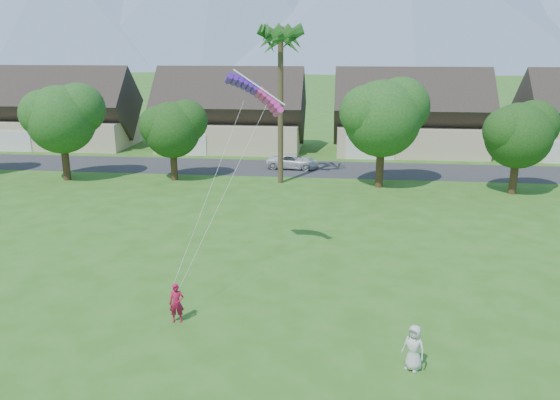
# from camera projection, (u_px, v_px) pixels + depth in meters

# --- Properties ---
(ground) EXTENTS (500.00, 500.00, 0.00)m
(ground) POSITION_uv_depth(u_px,v_px,m) (246.00, 397.00, 17.65)
(ground) COLOR #2D6019
(ground) RESTS_ON ground
(street) EXTENTS (90.00, 7.00, 0.01)m
(street) POSITION_uv_depth(u_px,v_px,m) (309.00, 169.00, 50.15)
(street) COLOR #2D2D30
(street) RESTS_ON ground
(kite_flyer) EXTENTS (0.67, 0.50, 1.67)m
(kite_flyer) POSITION_uv_depth(u_px,v_px,m) (177.00, 303.00, 22.21)
(kite_flyer) COLOR #A41235
(kite_flyer) RESTS_ON ground
(watcher) EXTENTS (0.98, 0.91, 1.68)m
(watcher) POSITION_uv_depth(u_px,v_px,m) (414.00, 348.00, 18.94)
(watcher) COLOR silver
(watcher) RESTS_ON ground
(parked_car) EXTENTS (4.87, 2.48, 1.32)m
(parked_car) POSITION_uv_depth(u_px,v_px,m) (293.00, 161.00, 50.13)
(parked_car) COLOR silver
(parked_car) RESTS_ON ground
(mountain_ridge) EXTENTS (540.00, 240.00, 70.00)m
(mountain_ridge) POSITION_uv_depth(u_px,v_px,m) (360.00, 5.00, 257.12)
(mountain_ridge) COLOR slate
(mountain_ridge) RESTS_ON ground
(houses_row) EXTENTS (72.75, 8.19, 8.86)m
(houses_row) POSITION_uv_depth(u_px,v_px,m) (319.00, 119.00, 57.75)
(houses_row) COLOR beige
(houses_row) RESTS_ON ground
(tree_row) EXTENTS (62.27, 6.67, 8.45)m
(tree_row) POSITION_uv_depth(u_px,v_px,m) (291.00, 125.00, 43.12)
(tree_row) COLOR #47301C
(tree_row) RESTS_ON ground
(fan_palm) EXTENTS (3.00, 3.00, 13.80)m
(fan_palm) POSITION_uv_depth(u_px,v_px,m) (281.00, 34.00, 41.87)
(fan_palm) COLOR #4C3D26
(fan_palm) RESTS_ON ground
(parafoil_kite) EXTENTS (3.16, 1.19, 0.50)m
(parafoil_kite) POSITION_uv_depth(u_px,v_px,m) (257.00, 91.00, 26.10)
(parafoil_kite) COLOR #5218BA
(parafoil_kite) RESTS_ON ground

